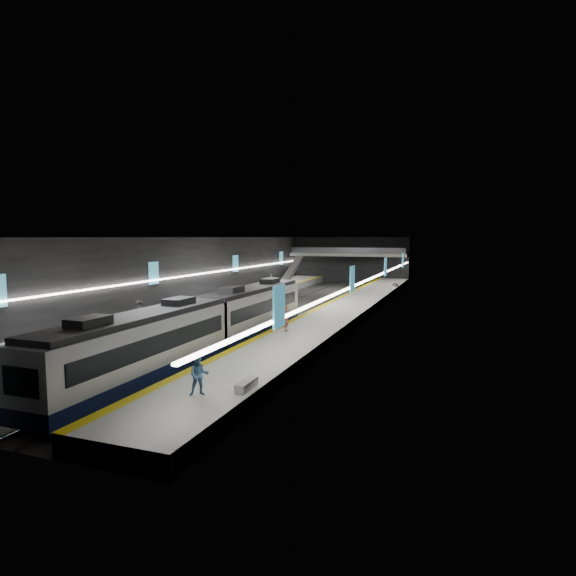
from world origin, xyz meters
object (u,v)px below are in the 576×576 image
at_px(passenger_right_b, 199,375).
at_px(escalator, 293,269).
at_px(passenger_left_b, 140,310).
at_px(passenger_left_a, 271,281).
at_px(train, 209,323).
at_px(passenger_right_a, 286,319).
at_px(bench_left_near, 162,306).
at_px(bench_left_far, 272,281).
at_px(bench_right_near, 247,385).
at_px(bench_right_far, 395,285).

bearing_deg(passenger_right_b, escalator, 73.25).
bearing_deg(passenger_left_b, passenger_left_a, -108.22).
xyz_separation_m(train, passenger_left_a, (-8.97, 33.31, -0.24)).
height_order(passenger_right_a, passenger_right_b, passenger_right_a).
height_order(passenger_right_b, passenger_left_a, passenger_left_a).
bearing_deg(bench_left_near, bench_left_far, 76.18).
xyz_separation_m(escalator, bench_left_far, (-1.78, -4.62, -1.66)).
distance_m(passenger_right_a, passenger_left_a, 31.36).
relative_size(passenger_right_a, passenger_left_b, 1.08).
distance_m(bench_left_far, passenger_left_a, 7.83).
distance_m(bench_right_near, passenger_left_b, 21.41).
distance_m(escalator, passenger_right_a, 42.83).
xyz_separation_m(escalator, passenger_right_a, (13.91, -40.49, -0.95)).
bearing_deg(bench_left_near, train, -58.13).
distance_m(train, passenger_right_b, 11.60).
relative_size(bench_left_far, passenger_right_b, 1.07).
bearing_deg(bench_right_near, bench_left_far, 108.71).
bearing_deg(bench_left_near, bench_right_near, -61.25).
height_order(escalator, bench_left_far, escalator).
relative_size(bench_left_far, passenger_left_b, 1.10).
distance_m(train, bench_left_far, 42.27).
bearing_deg(passenger_left_b, bench_left_near, -87.90).
xyz_separation_m(bench_left_far, passenger_left_a, (2.81, -7.27, 0.71)).
relative_size(bench_left_far, passenger_right_a, 1.02).
distance_m(bench_left_near, bench_left_far, 29.34).
xyz_separation_m(bench_left_near, passenger_right_a, (15.55, -6.53, 0.74)).
distance_m(escalator, passenger_right_b, 57.59).
relative_size(escalator, bench_left_near, 4.53).
bearing_deg(passenger_right_a, passenger_left_b, 85.60).
distance_m(bench_right_near, bench_right_far, 49.84).
relative_size(bench_right_near, passenger_right_a, 0.92).
height_order(bench_right_near, passenger_left_a, passenger_left_a).
bearing_deg(bench_left_far, bench_right_far, -20.30).
distance_m(bench_right_near, passenger_left_a, 45.05).
bearing_deg(bench_right_near, bench_right_far, 87.89).
height_order(bench_left_far, passenger_left_b, passenger_left_b).
bearing_deg(passenger_left_b, escalator, -106.49).
xyz_separation_m(bench_left_far, passenger_right_b, (17.12, -50.87, 0.67)).
bearing_deg(passenger_right_b, passenger_left_a, 75.97).
bearing_deg(bench_right_far, passenger_right_a, -93.00).
height_order(bench_left_near, passenger_left_b, passenger_left_b).
height_order(bench_right_far, passenger_right_a, passenger_right_a).
bearing_deg(bench_left_near, passenger_left_b, -84.67).
distance_m(escalator, bench_left_near, 34.04).
bearing_deg(bench_left_near, passenger_right_a, -36.89).
bearing_deg(bench_right_far, passenger_left_a, -152.35).
bearing_deg(bench_right_far, bench_left_far, -176.78).
relative_size(train, passenger_left_a, 15.58).
xyz_separation_m(passenger_right_a, passenger_right_b, (1.43, -15.00, -0.04)).
bearing_deg(escalator, bench_left_far, -111.03).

